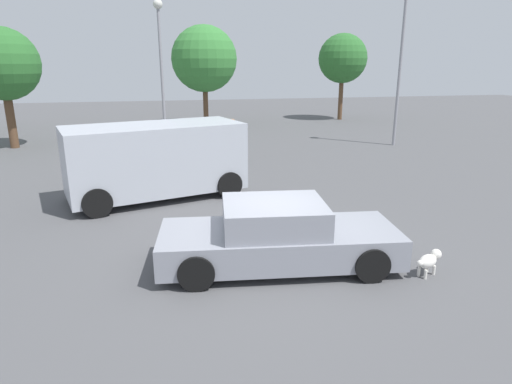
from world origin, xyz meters
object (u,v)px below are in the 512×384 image
object	(u,v)px
sedan_foreground	(278,237)
van_white	(155,159)
pedestrian	(233,137)
light_post_near	(160,48)
dog	(429,260)
light_post_mid	(403,39)

from	to	relation	value
sedan_foreground	van_white	xyz separation A→B (m)	(-2.22, 5.10, 0.56)
pedestrian	light_post_near	bearing A→B (deg)	106.99
sedan_foreground	dog	distance (m)	2.81
light_post_near	van_white	bearing A→B (deg)	-92.74
sedan_foreground	light_post_near	world-z (taller)	light_post_near
van_white	light_post_near	xyz separation A→B (m)	(0.47, 9.84, 3.32)
van_white	pedestrian	world-z (taller)	van_white
light_post_mid	dog	bearing A→B (deg)	-116.88
sedan_foreground	pedestrian	xyz separation A→B (m)	(0.67, 8.97, 0.46)
dog	sedan_foreground	bearing A→B (deg)	134.20
sedan_foreground	van_white	world-z (taller)	van_white
sedan_foreground	dog	bearing A→B (deg)	-13.73
sedan_foreground	dog	size ratio (longest dim) A/B	7.33
van_white	light_post_mid	size ratio (longest dim) A/B	0.73
dog	light_post_near	xyz separation A→B (m)	(-4.36, 15.93, 4.18)
van_white	dog	bearing A→B (deg)	112.96
van_white	light_post_mid	xyz separation A→B (m)	(11.07, 6.21, 3.65)
light_post_mid	pedestrian	bearing A→B (deg)	-163.99
van_white	light_post_near	size ratio (longest dim) A/B	0.79
dog	light_post_mid	size ratio (longest dim) A/B	0.09
light_post_mid	van_white	bearing A→B (deg)	-150.69
sedan_foreground	light_post_near	distance (m)	15.53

